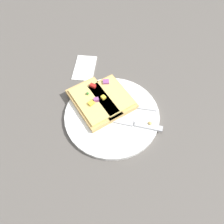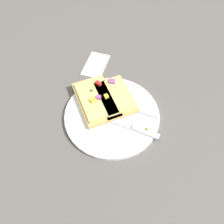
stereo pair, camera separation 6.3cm
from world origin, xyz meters
The scene contains 8 objects.
ground_plane centered at (0.00, 0.00, 0.00)m, with size 4.00×4.00×0.00m, color #56514C.
plate centered at (0.00, 0.00, 0.01)m, with size 0.28×0.28×0.01m.
fork centered at (0.04, -0.01, 0.01)m, with size 0.03×0.22×0.01m.
knife centered at (-0.03, -0.06, 0.01)m, with size 0.05×0.21×0.01m.
pizza_slice_main centered at (0.03, 0.06, 0.02)m, with size 0.20×0.19×0.03m.
pizza_slice_corner centered at (0.05, 0.01, 0.02)m, with size 0.18×0.17×0.03m.
crumb_scatter centered at (0.00, -0.03, 0.02)m, with size 0.08×0.15×0.01m.
napkin centered at (0.18, 0.12, 0.00)m, with size 0.12×0.07×0.01m.
Camera 2 is at (-0.33, -0.10, 0.55)m, focal length 35.00 mm.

